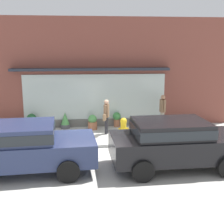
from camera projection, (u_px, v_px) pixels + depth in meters
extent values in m
plane|color=#B2AFA8|center=(94.00, 146.00, 11.59)|extent=(60.00, 60.00, 0.00)
cube|color=#B2B2AD|center=(94.00, 146.00, 11.38)|extent=(14.00, 0.24, 0.12)
cube|color=brown|center=(91.00, 73.00, 14.15)|extent=(14.00, 0.36, 5.22)
cube|color=#ADBCB7|center=(95.00, 97.00, 14.22)|extent=(6.85, 0.03, 2.21)
cube|color=#232833|center=(91.00, 69.00, 13.77)|extent=(7.45, 0.56, 0.12)
cube|color=#605E59|center=(92.00, 123.00, 14.45)|extent=(7.25, 0.20, 0.36)
cylinder|color=gold|center=(123.00, 136.00, 12.72)|extent=(0.38, 0.38, 0.06)
cylinder|color=gold|center=(123.00, 129.00, 12.65)|extent=(0.25, 0.25, 0.56)
sphere|color=gold|center=(124.00, 121.00, 12.58)|extent=(0.29, 0.29, 0.29)
cylinder|color=gold|center=(120.00, 129.00, 12.63)|extent=(0.10, 0.09, 0.09)
cylinder|color=gold|center=(127.00, 129.00, 12.66)|extent=(0.10, 0.09, 0.09)
cylinder|color=gold|center=(124.00, 130.00, 12.49)|extent=(0.09, 0.10, 0.09)
cylinder|color=#232328|center=(106.00, 126.00, 13.04)|extent=(0.12, 0.12, 0.77)
cylinder|color=#232328|center=(107.00, 125.00, 13.18)|extent=(0.12, 0.12, 0.77)
cube|color=brown|center=(106.00, 111.00, 12.97)|extent=(0.27, 0.32, 0.58)
sphere|color=tan|center=(106.00, 102.00, 12.88)|extent=(0.21, 0.21, 0.21)
cylinder|color=brown|center=(105.00, 111.00, 12.79)|extent=(0.08, 0.08, 0.55)
cylinder|color=brown|center=(107.00, 110.00, 13.14)|extent=(0.08, 0.08, 0.55)
cube|color=#846647|center=(105.00, 117.00, 12.76)|extent=(0.17, 0.26, 0.28)
cylinder|color=#9E9384|center=(163.00, 121.00, 13.94)|extent=(0.12, 0.12, 0.80)
cylinder|color=#9E9384|center=(161.00, 120.00, 14.09)|extent=(0.12, 0.12, 0.80)
cube|color=brown|center=(163.00, 106.00, 13.87)|extent=(0.26, 0.33, 0.60)
sphere|color=#A37556|center=(163.00, 97.00, 13.78)|extent=(0.22, 0.22, 0.22)
cylinder|color=brown|center=(165.00, 106.00, 13.68)|extent=(0.08, 0.08, 0.57)
cylinder|color=brown|center=(161.00, 105.00, 14.05)|extent=(0.08, 0.08, 0.57)
cube|color=black|center=(176.00, 146.00, 9.36)|extent=(4.20, 1.98, 0.74)
cube|color=black|center=(170.00, 129.00, 9.20)|extent=(2.33, 1.77, 0.52)
cube|color=#1E2328|center=(170.00, 129.00, 9.20)|extent=(2.37, 1.79, 0.29)
cylinder|color=black|center=(201.00, 146.00, 10.51)|extent=(0.66, 0.20, 0.65)
cylinder|color=black|center=(131.00, 149.00, 10.19)|extent=(0.66, 0.20, 0.65)
cylinder|color=black|center=(143.00, 171.00, 8.36)|extent=(0.66, 0.20, 0.65)
cube|color=navy|center=(21.00, 151.00, 8.96)|extent=(4.68, 2.20, 0.71)
cube|color=navy|center=(12.00, 133.00, 8.80)|extent=(2.62, 1.90, 0.54)
cube|color=#1E2328|center=(12.00, 133.00, 8.80)|extent=(2.67, 1.92, 0.30)
cylinder|color=black|center=(67.00, 149.00, 10.19)|extent=(0.67, 0.23, 0.66)
cylinder|color=black|center=(68.00, 172.00, 8.34)|extent=(0.67, 0.23, 0.66)
cylinder|color=#9E6042|center=(93.00, 126.00, 13.89)|extent=(0.44, 0.44, 0.36)
sphere|color=#4C934C|center=(92.00, 119.00, 13.82)|extent=(0.41, 0.41, 0.41)
sphere|color=#E5C64C|center=(95.00, 117.00, 13.81)|extent=(0.12, 0.12, 0.12)
sphere|color=#DB4C7A|center=(92.00, 118.00, 13.70)|extent=(0.08, 0.08, 0.08)
sphere|color=white|center=(92.00, 118.00, 13.72)|extent=(0.09, 0.09, 0.09)
cylinder|color=#9E6042|center=(32.00, 126.00, 13.81)|extent=(0.39, 0.39, 0.39)
sphere|color=#23562D|center=(31.00, 118.00, 13.73)|extent=(0.45, 0.45, 0.45)
sphere|color=#B266B7|center=(30.00, 117.00, 13.60)|extent=(0.11, 0.11, 0.11)
sphere|color=white|center=(30.00, 117.00, 13.81)|extent=(0.13, 0.13, 0.13)
cylinder|color=#9E6042|center=(117.00, 123.00, 14.36)|extent=(0.28, 0.28, 0.36)
sphere|color=#3D8442|center=(117.00, 116.00, 14.29)|extent=(0.39, 0.39, 0.39)
cylinder|color=#B7B2A3|center=(7.00, 128.00, 13.53)|extent=(0.32, 0.32, 0.31)
sphere|color=#3D8442|center=(6.00, 122.00, 13.47)|extent=(0.35, 0.35, 0.35)
sphere|color=orange|center=(5.00, 122.00, 13.41)|extent=(0.08, 0.08, 0.08)
cylinder|color=#4C4C51|center=(65.00, 126.00, 14.08)|extent=(0.46, 0.46, 0.19)
cone|color=#4C934C|center=(65.00, 119.00, 14.00)|extent=(0.41, 0.41, 0.57)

